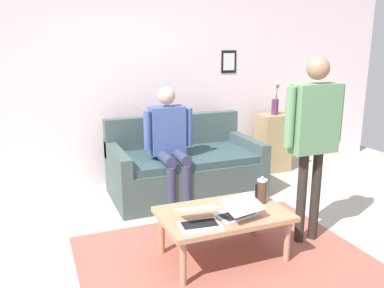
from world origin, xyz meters
TOP-DOWN VIEW (x-y plane):
  - ground_plane at (0.00, 0.00)m, footprint 7.68×7.68m
  - area_rug at (0.03, 0.10)m, footprint 2.32×1.85m
  - back_wall at (-0.00, -2.20)m, footprint 7.04×0.11m
  - couch at (-0.20, -1.51)m, footprint 1.70×0.95m
  - coffee_table at (0.03, 0.00)m, footprint 1.03×0.65m
  - laptop_left at (0.31, 0.14)m, footprint 0.34×0.33m
  - laptop_center at (-0.04, 0.12)m, footprint 0.37×0.36m
  - french_press at (-0.36, -0.06)m, footprint 0.11×0.09m
  - side_shelf at (-1.65, -1.87)m, footprint 0.42×0.32m
  - flower_vase at (-1.66, -1.87)m, footprint 0.10×0.09m
  - person_standing at (-0.80, 0.01)m, footprint 0.57×0.19m
  - person_seated at (0.05, -1.28)m, footprint 0.55×0.51m

SIDE VIEW (x-z plane):
  - ground_plane at x=0.00m, z-range 0.00..0.00m
  - area_rug at x=0.03m, z-range 0.00..0.01m
  - couch at x=-0.20m, z-range -0.14..0.74m
  - coffee_table at x=0.03m, z-range 0.16..0.56m
  - side_shelf at x=-1.65m, z-range 0.00..0.79m
  - laptop_left at x=0.31m, z-range 0.37..0.52m
  - laptop_center at x=-0.04m, z-range 0.37..0.53m
  - french_press at x=-0.36m, z-range 0.39..0.63m
  - person_seated at x=0.05m, z-range 0.09..1.37m
  - flower_vase at x=-1.66m, z-range 0.73..1.17m
  - person_standing at x=-0.80m, z-range 0.23..1.86m
  - back_wall at x=0.00m, z-range 0.00..2.70m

